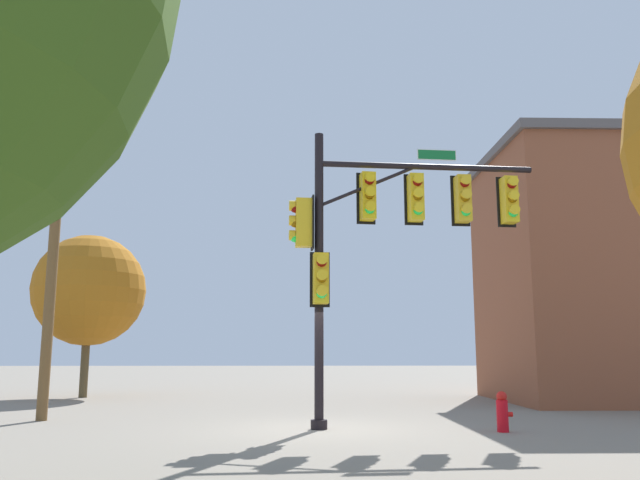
{
  "coord_description": "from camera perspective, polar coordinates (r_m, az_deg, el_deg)",
  "views": [
    {
      "loc": [
        -0.33,
        -14.34,
        1.66
      ],
      "look_at": [
        0.02,
        -0.07,
        4.12
      ],
      "focal_mm": 36.25,
      "sensor_mm": 36.0,
      "label": 1
    }
  ],
  "objects": [
    {
      "name": "signal_pole_assembly",
      "position": [
        14.79,
        5.83,
        1.41
      ],
      "size": [
        5.75,
        1.29,
        6.62
      ],
      "color": "black",
      "rests_on": "ground_plane"
    },
    {
      "name": "tree_mid",
      "position": [
        25.47,
        -19.71,
        -4.2
      ],
      "size": [
        4.09,
        4.09,
        5.93
      ],
      "color": "brown",
      "rests_on": "ground_plane"
    },
    {
      "name": "brick_building",
      "position": [
        24.31,
        24.21,
        -2.66
      ],
      "size": [
        8.06,
        6.84,
        8.59
      ],
      "color": "brown",
      "rests_on": "ground_plane"
    },
    {
      "name": "utility_pole",
      "position": [
        17.67,
        -22.38,
        0.67
      ],
      "size": [
        1.52,
        1.16,
        8.96
      ],
      "color": "brown",
      "rests_on": "ground_plane"
    },
    {
      "name": "fire_hydrant",
      "position": [
        14.43,
        15.81,
        -14.38
      ],
      "size": [
        0.33,
        0.24,
        0.83
      ],
      "color": "red",
      "rests_on": "ground_plane"
    },
    {
      "name": "ground_plane",
      "position": [
        14.44,
        -0.09,
        -16.37
      ],
      "size": [
        120.0,
        120.0,
        0.0
      ],
      "primitive_type": "plane",
      "color": "gray"
    }
  ]
}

